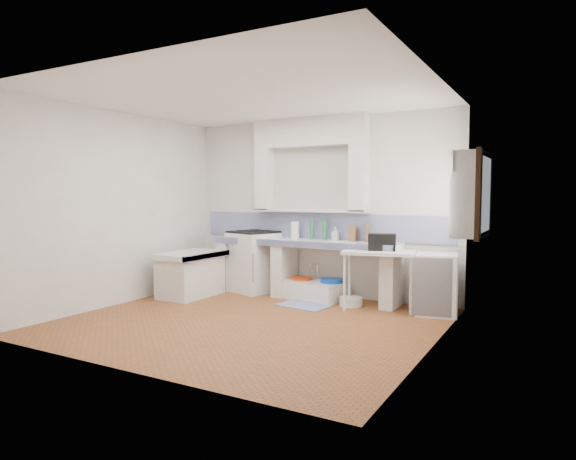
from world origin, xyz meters
The scene contains 36 objects.
floor centered at (0.00, 0.00, 0.00)m, with size 4.50×4.50×0.00m, color #975125.
ceiling centered at (0.00, 0.00, 2.80)m, with size 4.50×4.50×0.00m, color white.
wall_back centered at (0.00, 2.00, 1.40)m, with size 4.50×4.50×0.00m, color white.
wall_front centered at (0.00, -2.00, 1.40)m, with size 4.50×4.50×0.00m, color white.
wall_left centered at (-2.25, 0.00, 1.40)m, with size 4.50×4.50×0.00m, color white.
wall_right centered at (2.25, 0.00, 1.40)m, with size 4.50×4.50×0.00m, color white.
alcove_mass centered at (-0.10, 1.88, 2.58)m, with size 1.90×0.25×0.45m, color white.
window_frame centered at (2.42, 1.20, 1.60)m, with size 0.35×0.86×1.06m, color #392412.
lace_valance centered at (2.28, 1.20, 1.98)m, with size 0.01×0.84×0.24m, color white.
counter_slab centered at (-0.10, 1.70, 0.86)m, with size 3.00×0.60×0.08m, color white.
counter_lip centered at (-0.10, 1.42, 0.86)m, with size 3.00×0.04×0.10m, color navy.
counter_pier_left centered at (-1.50, 1.70, 0.41)m, with size 0.20×0.55×0.82m, color white.
counter_pier_mid centered at (-0.45, 1.70, 0.41)m, with size 0.20×0.55×0.82m, color white.
counter_pier_right centered at (1.30, 1.70, 0.41)m, with size 0.20×0.55×0.82m, color white.
peninsula_top centered at (-1.70, 0.90, 0.66)m, with size 0.70×1.10×0.08m, color white.
peninsula_base centered at (-1.70, 0.90, 0.31)m, with size 0.60×1.00×0.62m, color white.
peninsula_lip centered at (-1.37, 0.90, 0.66)m, with size 0.04×1.10×0.10m, color navy.
backsplash centered at (0.00, 1.99, 1.10)m, with size 4.27×0.03×0.40m, color navy.
stove centered at (-1.05, 1.72, 0.49)m, with size 0.69×0.66×0.97m, color white.
sink centered at (0.05, 1.66, 0.12)m, with size 1.03×0.55×0.25m, color white.
side_table centered at (1.19, 1.46, 0.41)m, with size 0.99×0.55×0.04m, color white.
fridge centered at (1.95, 1.57, 0.41)m, with size 0.53×0.53×0.81m, color white.
bucket_red centered at (-0.15, 1.69, 0.16)m, with size 0.34×0.34×0.31m, color #CC3A0A.
bucket_orange centered at (0.05, 1.59, 0.13)m, with size 0.29×0.29×0.27m, color red.
bucket_blue centered at (0.38, 1.68, 0.17)m, with size 0.35×0.35×0.33m, color #093EAC.
basin_white centered at (0.77, 1.47, 0.06)m, with size 0.33×0.33×0.13m, color white.
water_bottle_a centered at (-0.04, 1.82, 0.15)m, with size 0.08×0.08×0.31m, color silver.
water_bottle_b centered at (0.11, 1.85, 0.15)m, with size 0.08×0.08×0.30m, color silver.
black_bag centered at (1.22, 1.50, 0.94)m, with size 0.37×0.21×0.23m, color black.
green_bottle_a centered at (-0.04, 1.85, 1.06)m, with size 0.07×0.07×0.31m, color #2A6B44.
green_bottle_b centered at (0.18, 1.84, 1.07)m, with size 0.07×0.07×0.34m, color #2A6B44.
knife_block centered at (0.64, 1.85, 1.01)m, with size 0.11×0.09×0.23m, color brown.
cutting_board centered at (0.88, 1.85, 1.04)m, with size 0.02×0.20×0.27m, color brown.
paper_towel centered at (-0.35, 1.85, 1.04)m, with size 0.14×0.14×0.27m, color white.
soap_bottle centered at (0.36, 1.85, 1.00)m, with size 0.09×0.10×0.21m, color white.
rug centered at (0.17, 1.13, 0.01)m, with size 0.73×0.42×0.01m, color #303C98.
Camera 1 is at (3.42, -5.14, 1.59)m, focal length 31.06 mm.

